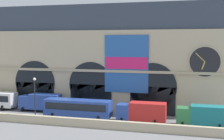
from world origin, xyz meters
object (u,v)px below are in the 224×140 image
object	(u,v)px
box_truck_midwest	(41,102)
box_truck_east	(204,115)
street_lamp_quayside	(35,94)
bus_center	(78,108)
box_truck_mideast	(142,112)

from	to	relation	value
box_truck_midwest	box_truck_east	distance (m)	28.03
box_truck_east	street_lamp_quayside	size ratio (longest dim) A/B	1.09
bus_center	street_lamp_quayside	distance (m)	7.15
box_truck_midwest	bus_center	distance (m)	9.09
box_truck_mideast	street_lamp_quayside	bearing A→B (deg)	-165.88
box_truck_midwest	bus_center	xyz separation A→B (m)	(8.40, -3.48, 0.08)
bus_center	street_lamp_quayside	xyz separation A→B (m)	(-5.56, -3.64, 2.63)
box_truck_east	bus_center	bearing A→B (deg)	-179.14
box_truck_mideast	box_truck_east	size ratio (longest dim) A/B	1.00
bus_center	street_lamp_quayside	world-z (taller)	street_lamp_quayside
box_truck_midwest	box_truck_mideast	distance (m)	19.03
box_truck_midwest	street_lamp_quayside	xyz separation A→B (m)	(2.84, -7.11, 2.71)
box_truck_mideast	box_truck_midwest	bearing A→B (deg)	170.62
bus_center	box_truck_mideast	size ratio (longest dim) A/B	1.47
box_truck_east	box_truck_midwest	bearing A→B (deg)	173.48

